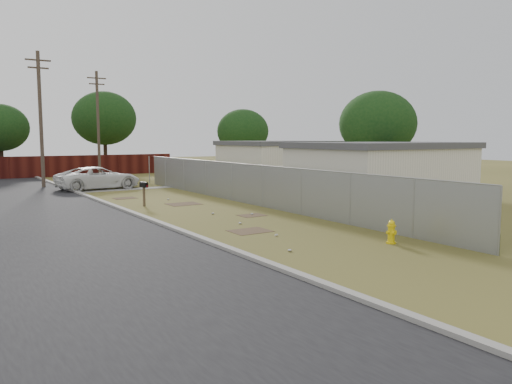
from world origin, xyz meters
TOP-DOWN VIEW (x-y plane):
  - ground at (0.00, 0.00)m, footprint 120.00×120.00m
  - street at (-6.76, 8.05)m, footprint 15.10×60.00m
  - chainlink_fence at (3.12, 1.03)m, footprint 0.10×27.06m
  - utility_poles at (-3.67, 20.67)m, footprint 12.60×8.24m
  - houses at (9.70, 3.13)m, footprint 9.30×17.24m
  - horizon_trees at (0.84, 23.56)m, footprint 33.32×31.94m
  - fire_hydrant at (1.84, -9.20)m, footprint 0.36×0.37m
  - mailbox at (-1.65, 3.31)m, footprint 0.30×0.52m
  - pickup_truck at (-1.25, 12.64)m, footprint 5.56×3.08m
  - scattered_litter at (-0.15, -2.65)m, footprint 2.97×13.41m

SIDE VIEW (x-z plane):
  - ground at x=0.00m, z-range 0.00..0.00m
  - street at x=-6.76m, z-range -0.04..0.08m
  - scattered_litter at x=-0.15m, z-range 0.01..0.08m
  - fire_hydrant at x=1.84m, z-range -0.03..0.75m
  - pickup_truck at x=-1.25m, z-range 0.00..1.47m
  - chainlink_fence at x=3.12m, z-range -0.21..1.81m
  - mailbox at x=-1.65m, z-range 0.35..1.55m
  - houses at x=9.70m, z-range 0.01..3.11m
  - horizon_trees at x=0.84m, z-range 0.74..8.52m
  - utility_poles at x=-3.67m, z-range 0.19..9.19m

